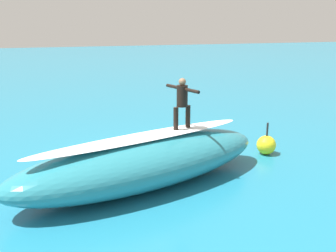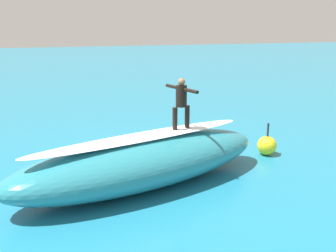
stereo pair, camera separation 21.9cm
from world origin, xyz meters
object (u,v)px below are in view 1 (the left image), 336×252
(surfer_riding, at_px, (182,100))
(surfboard_paddling, at_px, (157,144))
(buoy_marker, at_px, (266,145))
(surfer_paddling, at_px, (160,140))
(surfboard_riding, at_px, (182,130))

(surfer_riding, relative_size, surfboard_paddling, 0.71)
(surfer_riding, relative_size, buoy_marker, 1.32)
(surfboard_paddling, height_order, buoy_marker, buoy_marker)
(surfboard_paddling, relative_size, surfer_paddling, 1.40)
(buoy_marker, bearing_deg, surfboard_paddling, -31.21)
(surfboard_riding, xyz_separation_m, buoy_marker, (-3.63, -1.01, -1.15))
(surfboard_riding, relative_size, buoy_marker, 1.61)
(surfboard_riding, bearing_deg, surfer_paddling, -113.53)
(surfboard_paddling, relative_size, buoy_marker, 1.87)
(surfer_paddling, bearing_deg, surfboard_paddling, 0.00)
(surfboard_riding, distance_m, surfboard_paddling, 3.51)
(surfer_riding, xyz_separation_m, surfer_paddling, (-0.15, -3.17, -2.26))
(surfboard_riding, distance_m, surfer_paddling, 3.43)
(surfer_riding, height_order, surfboard_paddling, surfer_riding)
(surfer_riding, bearing_deg, surfboard_paddling, -111.36)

